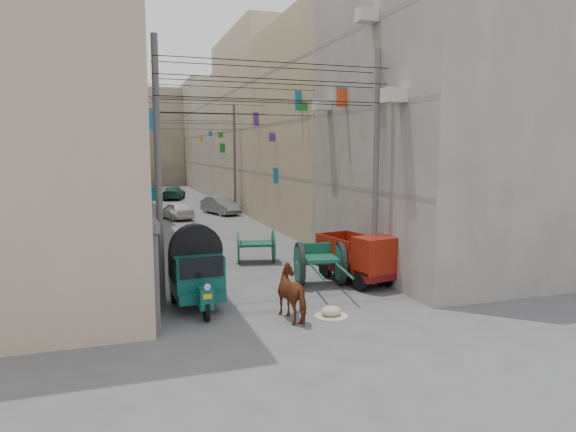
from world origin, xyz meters
name	(u,v)px	position (x,y,z in m)	size (l,w,h in m)	color
ground	(356,366)	(0.00, 0.00, 0.00)	(140.00, 140.00, 0.00)	#4D4D50
building_row_left	(71,127)	(-8.00, 34.13, 6.46)	(8.00, 62.00, 14.00)	tan
building_row_right	(268,130)	(8.00, 34.13, 6.46)	(8.00, 62.00, 14.00)	#99948F
end_cap_building	(151,138)	(0.00, 66.00, 6.50)	(22.00, 10.00, 13.00)	#B5AB8F
shutters_left	(143,235)	(-3.92, 10.38, 1.49)	(0.18, 14.40, 2.88)	#444549
signboards	(199,171)	(-0.01, 21.66, 3.43)	(8.22, 40.52, 5.67)	#178229
ac_units	(357,74)	(3.65, 7.67, 7.43)	(0.70, 6.55, 3.35)	beige
utility_poles	(213,163)	(0.00, 17.00, 4.00)	(7.40, 22.20, 8.00)	#565558
overhead_cables	(222,105)	(0.00, 14.40, 6.77)	(7.40, 22.52, 1.12)	black
auto_rickshaw	(196,270)	(-2.63, 5.40, 1.13)	(1.62, 2.74, 1.91)	black
tonga_cart	(320,263)	(1.80, 6.56, 0.80)	(1.82, 3.56, 1.53)	black
mini_truck	(363,260)	(3.27, 6.21, 0.86)	(1.98, 3.39, 1.79)	black
second_cart	(256,245)	(0.64, 10.82, 0.73)	(1.79, 1.65, 1.37)	#124E39
feed_sack	(331,311)	(0.84, 3.32, 0.15)	(0.59, 0.47, 0.30)	beige
horse	(295,293)	(-0.20, 3.43, 0.73)	(0.79, 1.73, 1.46)	brown
distant_car_white	(176,210)	(-1.01, 25.79, 0.61)	(1.43, 3.55, 1.21)	silver
distant_car_grey	(221,205)	(2.42, 27.61, 0.65)	(1.39, 3.97, 1.31)	#5A5F5C
distant_car_green	(174,193)	(0.36, 40.58, 0.63)	(1.76, 4.34, 1.26)	#1A4D41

